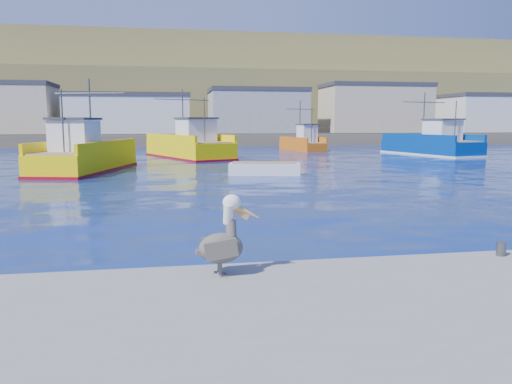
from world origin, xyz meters
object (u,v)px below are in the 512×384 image
Objects in this scene: trawler_yellow_a at (84,156)px; skiff_mid at (264,170)px; trawler_yellow_b at (190,146)px; pelican at (223,241)px; boat_orange at (304,142)px; trawler_blue at (432,145)px; skiff_far at (413,149)px.

trawler_yellow_a is 2.42× the size of skiff_mid.
pelican is at bearing -91.43° from trawler_yellow_b.
trawler_yellow_a is 1.53× the size of boat_orange.
trawler_blue is 5.84m from skiff_far.
pelican is (-26.03, -39.04, 0.11)m from trawler_blue.
pelican is (6.77, -26.83, 0.13)m from trawler_yellow_a.
skiff_far is at bearing 28.05° from trawler_yellow_a.
skiff_mid is (4.11, -16.54, -0.76)m from trawler_yellow_b.
skiff_mid is at bearing -134.35° from skiff_far.
trawler_yellow_a is 2.90× the size of skiff_far.
trawler_yellow_a reaches higher than skiff_mid.
trawler_blue reaches higher than trawler_yellow_a.
pelican reaches higher than skiff_far.
skiff_mid is at bearing -76.04° from trawler_yellow_b.
skiff_mid is 1.20× the size of skiff_far.
trawler_blue is 3.02× the size of skiff_far.
skiff_far is at bearing -18.65° from boat_orange.
trawler_yellow_b is 17.03m from boat_orange.
skiff_mid is at bearing -20.23° from trawler_yellow_a.
skiff_far is at bearing 12.53° from trawler_yellow_b.
pelican reaches higher than skiff_mid.
trawler_yellow_a is at bearing 104.15° from pelican.
pelican is (-5.08, -22.47, 0.84)m from skiff_mid.
trawler_yellow_a reaches higher than boat_orange.
trawler_yellow_b reaches higher than skiff_far.
skiff_mid is at bearing 77.25° from pelican.
trawler_yellow_b is 17.06m from skiff_mid.
pelican is (-26.88, -44.76, 0.89)m from skiff_far.
trawler_yellow_b is 1.06× the size of trawler_blue.
trawler_yellow_b is (7.74, 12.17, 0.06)m from trawler_yellow_a.
trawler_yellow_a is 0.96× the size of trawler_blue.
trawler_blue is at bearing 56.30° from pelican.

